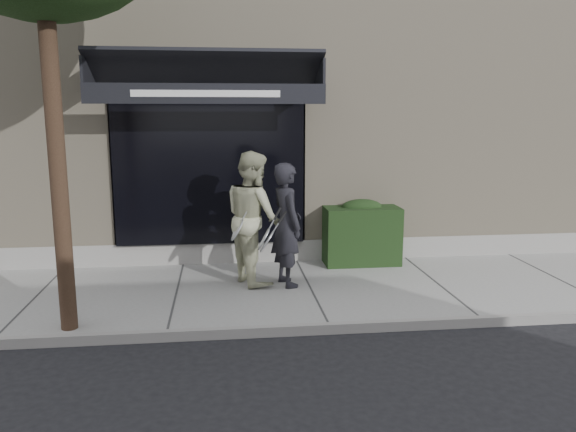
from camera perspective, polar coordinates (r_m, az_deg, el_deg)
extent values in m
plane|color=black|center=(8.66, 2.23, -7.94)|extent=(80.00, 80.00, 0.00)
cube|color=gray|center=(8.64, 2.23, -7.56)|extent=(20.00, 3.00, 0.12)
cube|color=gray|center=(7.20, 4.18, -11.28)|extent=(20.00, 0.10, 0.14)
cube|color=#BDAE90|center=(13.17, -1.12, 10.58)|extent=(14.00, 7.00, 5.50)
cube|color=gray|center=(10.21, 0.75, -3.59)|extent=(14.02, 0.42, 0.50)
cube|color=black|center=(9.71, -7.95, 4.87)|extent=(3.20, 0.30, 2.60)
cube|color=gray|center=(10.02, -17.15, 4.68)|extent=(0.08, 0.40, 2.60)
cube|color=gray|center=(9.95, 1.35, 5.11)|extent=(0.08, 0.40, 2.60)
cube|color=gray|center=(9.82, -8.14, 12.76)|extent=(3.36, 0.40, 0.12)
cube|color=black|center=(9.14, -8.28, 14.56)|extent=(3.60, 1.03, 0.55)
cube|color=black|center=(8.62, -8.29, 12.21)|extent=(3.60, 0.05, 0.30)
cube|color=white|center=(8.59, -8.30, 12.21)|extent=(2.20, 0.01, 0.10)
cube|color=black|center=(9.34, -19.56, 13.49)|extent=(0.04, 1.00, 0.45)
cube|color=black|center=(9.26, 3.15, 14.10)|extent=(0.04, 1.00, 0.45)
cube|color=black|center=(9.89, 7.43, -1.94)|extent=(1.30, 0.70, 1.00)
ellipsoid|color=black|center=(9.80, 7.50, 0.92)|extent=(0.71, 0.38, 0.27)
cylinder|color=black|center=(7.08, -22.52, 6.95)|extent=(0.20, 0.20, 4.80)
imported|color=black|center=(8.49, -0.13, -0.89)|extent=(0.63, 0.79, 1.88)
torus|color=silver|center=(8.14, -2.13, -2.59)|extent=(0.23, 0.33, 0.27)
cylinder|color=silver|center=(8.14, -2.13, -2.59)|extent=(0.19, 0.29, 0.23)
cylinder|color=silver|center=(8.14, -2.13, -2.59)|extent=(0.16, 0.05, 0.11)
cylinder|color=black|center=(8.14, -2.13, -2.59)|extent=(0.19, 0.06, 0.13)
torus|color=silver|center=(8.21, -2.46, -2.33)|extent=(0.20, 0.32, 0.28)
cylinder|color=silver|center=(8.21, -2.46, -2.33)|extent=(0.16, 0.28, 0.24)
cylinder|color=silver|center=(8.21, -2.46, -2.33)|extent=(0.17, 0.04, 0.10)
cylinder|color=black|center=(8.21, -2.46, -2.33)|extent=(0.19, 0.05, 0.12)
imported|color=#B2B38F|center=(8.65, -3.54, -0.14)|extent=(1.08, 1.21, 2.05)
torus|color=silver|center=(8.39, -5.18, -1.39)|extent=(0.19, 0.32, 0.28)
cylinder|color=silver|center=(8.39, -5.18, -1.39)|extent=(0.16, 0.28, 0.24)
cylinder|color=silver|center=(8.39, -5.18, -1.39)|extent=(0.17, 0.03, 0.10)
cylinder|color=black|center=(8.39, -5.18, -1.39)|extent=(0.19, 0.05, 0.12)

